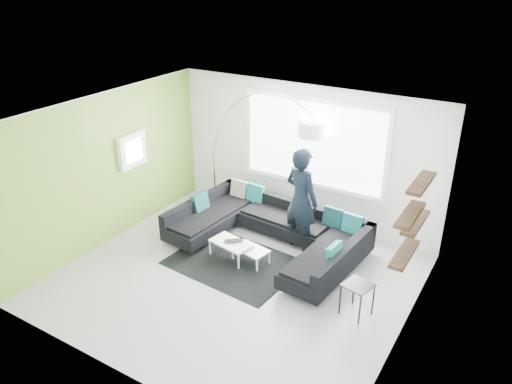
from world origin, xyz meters
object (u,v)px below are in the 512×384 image
at_px(side_table, 357,299).
at_px(laptop, 234,242).
at_px(sectional_sofa, 266,234).
at_px(coffee_table, 241,252).
at_px(arc_lamp, 213,149).
at_px(person, 301,200).

distance_m(side_table, laptop, 2.45).
xyz_separation_m(sectional_sofa, coffee_table, (-0.20, -0.53, -0.16)).
height_order(arc_lamp, side_table, arc_lamp).
bearing_deg(sectional_sofa, side_table, -18.52).
relative_size(coffee_table, arc_lamp, 0.36).
bearing_deg(coffee_table, person, 63.74).
relative_size(sectional_sofa, person, 1.82).
bearing_deg(arc_lamp, sectional_sofa, -28.80).
bearing_deg(arc_lamp, laptop, -46.41).
bearing_deg(side_table, coffee_table, 170.77).
bearing_deg(person, sectional_sofa, 56.08).
bearing_deg(side_table, arc_lamp, 154.42).
height_order(side_table, person, person).
bearing_deg(side_table, sectional_sofa, 156.61).
distance_m(sectional_sofa, laptop, 0.65).
relative_size(sectional_sofa, side_table, 6.60).
relative_size(arc_lamp, side_table, 4.95).
height_order(arc_lamp, person, arc_lamp).
distance_m(arc_lamp, laptop, 2.36).
bearing_deg(coffee_table, laptop, -158.24).
xyz_separation_m(sectional_sofa, person, (0.49, 0.40, 0.65)).
distance_m(person, laptop, 1.42).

